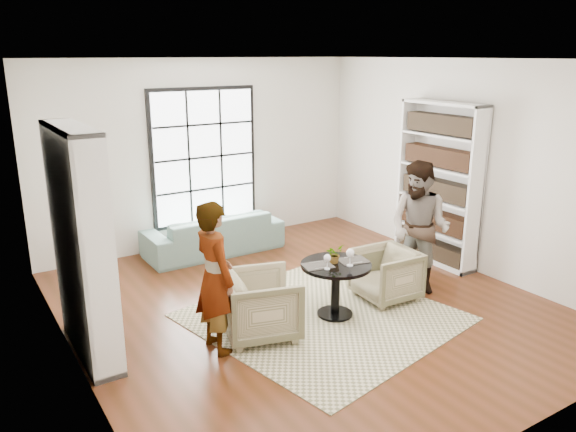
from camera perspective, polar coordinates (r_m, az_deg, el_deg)
ground at (r=7.17m, az=1.90°, el=-9.09°), size 6.00×6.00×0.00m
room_shell at (r=7.17m, az=-0.45°, el=1.62°), size 6.00×6.01×6.00m
rug at (r=6.88m, az=3.58°, el=-10.20°), size 3.19×3.19×0.01m
pedestal_table at (r=6.74m, az=4.87°, el=-6.29°), size 0.84×0.84×0.67m
sofa at (r=8.99m, az=-7.59°, el=-1.73°), size 2.17×0.86×0.63m
armchair_left at (r=6.32m, az=-2.73°, el=-9.03°), size 1.00×0.98×0.74m
armchair_right at (r=7.34m, az=9.90°, el=-5.88°), size 0.77×0.75×0.67m
person_left at (r=5.91m, az=-7.45°, el=-6.22°), size 0.42×0.62×1.64m
person_right at (r=7.52m, az=13.22°, el=-1.15°), size 0.89×1.01×1.75m
placemat_left at (r=6.59m, az=3.05°, el=-5.05°), size 0.39×0.32×0.01m
placemat_right at (r=6.78m, az=6.62°, el=-4.51°), size 0.39×0.32×0.01m
cutlery_left at (r=6.59m, az=3.05°, el=-4.99°), size 0.18×0.24×0.01m
cutlery_right at (r=6.78m, az=6.63°, el=-4.45°), size 0.18×0.24×0.01m
wine_glass_left at (r=6.45m, az=4.02°, el=-4.33°), size 0.08×0.08×0.18m
wine_glass_right at (r=6.57m, az=6.34°, el=-3.82°), size 0.10×0.10×0.21m
flower_centerpiece at (r=6.66m, az=4.74°, el=-3.85°), size 0.24×0.22×0.22m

